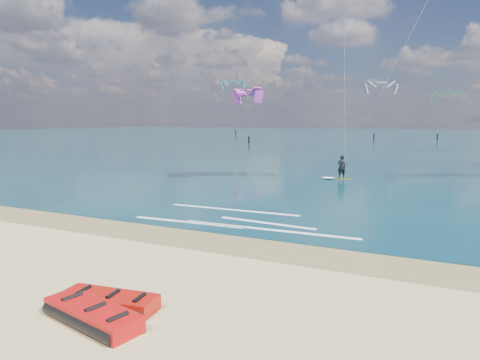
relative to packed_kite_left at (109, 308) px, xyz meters
The scene contains 8 objects.
ground 43.01m from the packed_kite_left, 92.89° to the left, with size 320.00×320.00×0.00m, color tan.
wet_sand_strip 6.34m from the packed_kite_left, 109.98° to the left, with size 320.00×2.40×0.01m, color brown.
sea 106.98m from the packed_kite_left, 91.16° to the left, with size 320.00×200.00×0.04m, color #0B2C3E.
packed_kite_left is the anchor object (origin of this frame).
packed_kite_mid 0.71m from the packed_kite_left, 76.97° to the right, with size 2.80×1.21×0.44m, color red, non-canonical shape.
kitesurfer_main 23.79m from the packed_kite_left, 84.13° to the left, with size 10.66×7.90×17.60m.
shoreline_foam 9.22m from the packed_kite_left, 95.96° to the left, with size 9.97×3.60×0.01m.
distant_kites 81.89m from the packed_kite_left, 96.31° to the left, with size 86.58×40.89×14.37m.
Camera 1 is at (9.05, -10.28, 4.42)m, focal length 32.00 mm.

